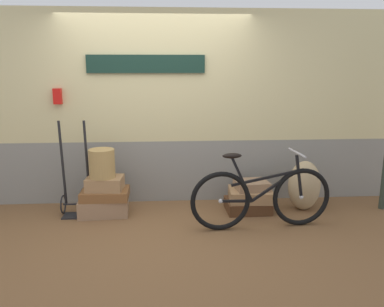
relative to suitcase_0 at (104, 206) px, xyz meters
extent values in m
cube|color=brown|center=(0.68, -0.30, -0.14)|extent=(9.08, 5.20, 0.06)
cube|color=gray|center=(0.68, 0.55, 0.32)|extent=(7.08, 0.20, 0.85)
cube|color=#CCBC84|center=(0.68, 0.55, 1.60)|extent=(7.08, 0.20, 1.73)
cube|color=#142D23|center=(0.56, 0.43, 1.77)|extent=(1.52, 0.04, 0.23)
cube|color=red|center=(-0.59, 0.41, 1.36)|extent=(0.10, 0.08, 0.20)
cube|color=#937051|center=(0.00, 0.00, 0.00)|extent=(0.63, 0.46, 0.21)
cube|color=brown|center=(0.03, -0.01, 0.17)|extent=(0.58, 0.41, 0.12)
cube|color=#9E754C|center=(0.03, -0.02, 0.31)|extent=(0.46, 0.36, 0.17)
cube|color=#4C2D19|center=(1.85, -0.01, -0.03)|extent=(0.57, 0.46, 0.15)
cube|color=#9E754C|center=(1.88, -0.01, 0.11)|extent=(0.58, 0.48, 0.15)
cube|color=#937051|center=(1.90, -0.01, 0.24)|extent=(0.44, 0.38, 0.11)
cylinder|color=#A8844C|center=(0.01, -0.03, 0.57)|extent=(0.32, 0.32, 0.36)
torus|color=black|center=(-0.52, 0.06, 0.01)|extent=(0.02, 0.24, 0.24)
torus|color=black|center=(-0.16, 0.06, 0.01)|extent=(0.02, 0.24, 0.24)
cylinder|color=black|center=(-0.34, 0.06, 0.01)|extent=(0.36, 0.02, 0.02)
cylinder|color=black|center=(-0.49, 0.06, 0.55)|extent=(0.03, 0.11, 1.08)
cylinder|color=black|center=(-0.19, 0.06, 0.55)|extent=(0.03, 0.11, 1.08)
cube|color=black|center=(-0.34, -0.05, -0.10)|extent=(0.32, 0.22, 0.02)
ellipsoid|color=tan|center=(2.59, -0.01, 0.22)|extent=(0.42, 0.35, 0.65)
torus|color=black|center=(1.41, -0.59, 0.24)|extent=(0.70, 0.11, 0.70)
sphere|color=#B2B2B7|center=(1.41, -0.59, 0.24)|extent=(0.05, 0.05, 0.05)
torus|color=black|center=(2.37, -0.51, 0.24)|extent=(0.70, 0.11, 0.70)
sphere|color=#B2B2B7|center=(2.37, -0.51, 0.24)|extent=(0.05, 0.05, 0.05)
cube|color=black|center=(2.03, -0.54, 0.39)|extent=(0.53, 0.07, 0.36)
cube|color=black|center=(1.65, -0.57, 0.48)|extent=(0.27, 0.05, 0.53)
cube|color=black|center=(1.59, -0.58, 0.23)|extent=(0.37, 0.06, 0.05)
cube|color=black|center=(1.91, -0.55, 0.49)|extent=(0.76, 0.09, 0.16)
cube|color=black|center=(2.33, -0.52, 0.49)|extent=(0.12, 0.04, 0.51)
ellipsoid|color=black|center=(1.53, -0.58, 0.77)|extent=(0.23, 0.11, 0.06)
cylinder|color=#A5A5AD|center=(2.29, -0.52, 0.78)|extent=(0.06, 0.46, 0.02)
camera|label=1|loc=(0.80, -4.74, 1.73)|focal=36.38mm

